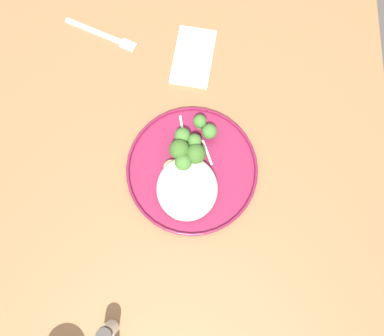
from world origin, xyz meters
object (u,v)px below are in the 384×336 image
Objects in this scene: seared_scallop_half_hidden at (172,166)px; seared_scallop_rear_pale at (179,191)px; dinner_plate at (192,169)px; dinner_fork at (103,35)px; seared_scallop_left_edge at (179,201)px; seared_scallop_tiny_bay at (188,188)px; seared_scallop_tilted_round at (178,213)px; broccoli_floret_center_pile at (209,132)px; pepper_shaker at (108,332)px; seared_scallop_center_golden at (200,188)px; broccoli_floret_front_edge at (196,154)px; broccoli_floret_left_leaning at (179,150)px; broccoli_floret_split_head at (200,122)px; broccoli_floret_right_tilted at (183,136)px; broccoli_floret_rear_charred at (195,141)px; broccoli_floret_tall_stalk at (183,162)px; folded_napkin at (193,57)px.

seared_scallop_rear_pale is at bearing -162.88° from seared_scallop_half_hidden.
dinner_plate is 0.05m from seared_scallop_half_hidden.
seared_scallop_left_edge is at bearing -154.07° from dinner_fork.
seared_scallop_tiny_bay reaches higher than dinner_fork.
broccoli_floret_center_pile is (0.18, -0.06, 0.02)m from seared_scallop_tilted_round.
pepper_shaker reaches higher than seared_scallop_left_edge.
seared_scallop_center_golden is (0.01, -0.05, 0.00)m from seared_scallop_rear_pale.
broccoli_floret_front_edge is 0.95× the size of broccoli_floret_left_leaning.
seared_scallop_tiny_bay is (0.05, -0.02, -0.00)m from seared_scallop_tilted_round.
broccoli_floret_split_head is at bearing 46.05° from broccoli_floret_center_pile.
broccoli_floret_right_tilted is 0.92× the size of broccoli_floret_split_head.
dinner_fork is (0.29, 0.19, -0.04)m from broccoli_floret_left_leaning.
seared_scallop_tilted_round is at bearing -29.31° from pepper_shaker.
broccoli_floret_rear_charred is 0.42m from pepper_shaker.
seared_scallop_center_golden is at bearing -178.55° from broccoli_floret_split_head.
broccoli_floret_tall_stalk is 0.93× the size of broccoli_floret_left_leaning.
seared_scallop_rear_pale is at bearing -179.99° from broccoli_floret_left_leaning.
seared_scallop_tiny_bay is 0.13m from broccoli_floret_center_pile.
broccoli_floret_split_head is (0.07, -0.01, -0.00)m from broccoli_floret_front_edge.
dinner_fork is at bearing 45.74° from broccoli_floret_center_pile.
seared_scallop_center_golden is 0.10m from broccoli_floret_rear_charred.
broccoli_floret_left_leaning is (0.11, 0.00, 0.03)m from seared_scallop_left_edge.
dinner_plate is 5.95× the size of broccoli_floret_rear_charred.
dinner_plate is 0.06m from seared_scallop_rear_pale.
seared_scallop_rear_pale reaches higher than dinner_fork.
seared_scallop_half_hidden is 0.06m from seared_scallop_tiny_bay.
broccoli_floret_rear_charred is at bearing 166.50° from broccoli_floret_split_head.
seared_scallop_half_hidden is 0.27m from folded_napkin.
broccoli_floret_right_tilted is at bearing 65.55° from broccoli_floret_rear_charred.
broccoli_floret_center_pile is (0.07, -0.08, 0.02)m from seared_scallop_half_hidden.
folded_napkin is (0.27, -0.04, -0.02)m from seared_scallop_half_hidden.
seared_scallop_left_edge is 0.64× the size of broccoli_floret_split_head.
broccoli_floret_front_edge is 1.23× the size of broccoli_floret_center_pile.
broccoli_floret_right_tilted is 0.31× the size of folded_napkin.
seared_scallop_half_hidden is 0.11m from broccoli_floret_split_head.
seared_scallop_rear_pale is 0.12m from broccoli_floret_right_tilted.
broccoli_floret_front_edge reaches higher than seared_scallop_center_golden.
seared_scallop_half_hidden is at bearing 171.14° from folded_napkin.
seared_scallop_tilted_round is 0.42× the size of pepper_shaker.
seared_scallop_half_hidden reaches higher than seared_scallop_tiny_bay.
folded_napkin reaches higher than dinner_fork.
broccoli_floret_right_tilted is at bearing 18.04° from dinner_plate.
seared_scallop_tiny_bay is at bearing -143.32° from seared_scallop_half_hidden.
broccoli_floret_rear_charred is at bearing -6.96° from seared_scallop_tiny_bay.
seared_scallop_rear_pale is 0.09m from broccoli_floret_front_edge.
broccoli_floret_front_edge is (0.03, -0.01, 0.04)m from dinner_plate.
seared_scallop_rear_pale is 0.60× the size of broccoli_floret_center_pile.
seared_scallop_center_golden is at bearing -40.46° from seared_scallop_tilted_round.
seared_scallop_tilted_round is 0.14m from broccoli_floret_left_leaning.
dinner_plate is 0.27m from folded_napkin.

